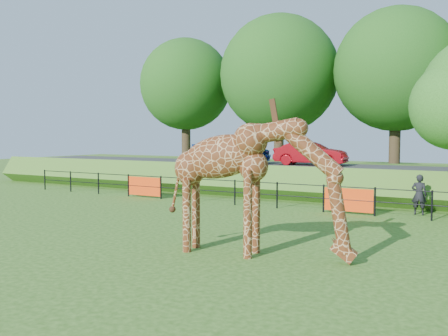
# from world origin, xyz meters

# --- Properties ---
(ground) EXTENTS (90.00, 90.00, 0.00)m
(ground) POSITION_xyz_m (0.00, 0.00, 0.00)
(ground) COLOR #2C5515
(ground) RESTS_ON ground
(giraffe) EXTENTS (5.01, 1.55, 3.53)m
(giraffe) POSITION_xyz_m (2.82, 0.32, 1.76)
(giraffe) COLOR #5C2B13
(giraffe) RESTS_ON ground
(perimeter_fence) EXTENTS (28.07, 0.10, 1.10)m
(perimeter_fence) POSITION_xyz_m (0.00, 8.00, 0.55)
(perimeter_fence) COLOR black
(perimeter_fence) RESTS_ON ground
(embankment) EXTENTS (40.00, 9.00, 1.30)m
(embankment) POSITION_xyz_m (0.00, 15.50, 0.65)
(embankment) COLOR #2C5515
(embankment) RESTS_ON ground
(road) EXTENTS (40.00, 5.00, 0.12)m
(road) POSITION_xyz_m (0.00, 14.00, 1.36)
(road) COLOR #2A2A2C
(road) RESTS_ON embankment
(car_blue) EXTENTS (4.65, 2.23, 1.53)m
(car_blue) POSITION_xyz_m (-5.31, 13.65, 2.19)
(car_blue) COLOR #1546AE
(car_blue) RESTS_ON road
(car_red) EXTENTS (3.89, 1.56, 1.26)m
(car_red) POSITION_xyz_m (-0.85, 14.32, 2.05)
(car_red) COLOR #A60B14
(car_red) RESTS_ON road
(visitor) EXTENTS (0.59, 0.40, 1.56)m
(visitor) POSITION_xyz_m (5.39, 9.18, 0.78)
(visitor) COLOR black
(visitor) RESTS_ON ground
(bg_tree_line) EXTENTS (37.30, 8.80, 11.82)m
(bg_tree_line) POSITION_xyz_m (1.89, 22.00, 7.19)
(bg_tree_line) COLOR #2F2315
(bg_tree_line) RESTS_ON ground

